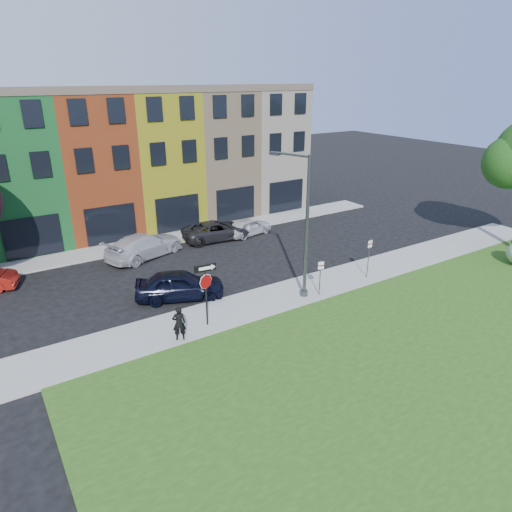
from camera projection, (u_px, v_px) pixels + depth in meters
ground at (314, 322)px, 22.01m from camera, size 120.00×120.00×0.00m
sidewalk_near at (308, 289)px, 25.33m from camera, size 40.00×3.00×0.12m
sidewalk_far at (146, 243)px, 32.26m from camera, size 40.00×2.40×0.12m
rowhouse_block at (119, 160)px, 35.54m from camera, size 30.00×10.12×10.00m
stop_sign at (206, 283)px, 20.78m from camera, size 1.05×0.16×3.08m
man at (179, 323)px, 20.09m from camera, size 0.82×0.74×1.62m
sedan_near at (180, 285)px, 24.11m from camera, size 5.10×5.93×1.58m
parked_car_silver at (145, 245)px, 29.72m from camera, size 5.78×6.90×1.58m
parked_car_dark at (216, 231)px, 32.91m from camera, size 3.21×5.37×1.37m
parked_car_white at (248, 227)px, 33.89m from camera, size 2.86×4.30×1.28m
street_lamp at (303, 228)px, 23.19m from camera, size 1.06×2.50×7.47m
parking_sign_a at (320, 273)px, 24.07m from camera, size 0.30×0.15×1.98m
parking_sign_b at (369, 253)px, 26.14m from camera, size 0.32×0.09×2.40m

